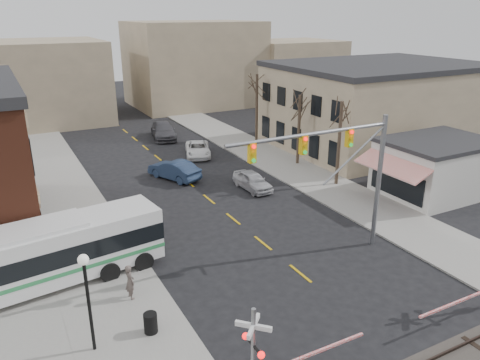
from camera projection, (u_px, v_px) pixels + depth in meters
name	position (u px, v px, depth m)	size (l,w,h in m)	color
ground	(323.00, 292.00, 23.69)	(160.00, 160.00, 0.00)	black
sidewalk_west	(65.00, 194.00, 36.09)	(5.00, 60.00, 0.12)	gray
sidewalk_east	(274.00, 160.00, 44.46)	(5.00, 60.00, 0.12)	gray
tan_building	(377.00, 104.00, 48.53)	(20.30, 15.30, 8.50)	gray
awning_shop	(436.00, 167.00, 35.79)	(9.74, 6.20, 4.30)	beige
tree_east_a	(339.00, 144.00, 37.08)	(0.28, 0.28, 6.75)	#382B21
tree_east_b	(299.00, 130.00, 42.27)	(0.28, 0.28, 6.30)	#382B21
tree_east_c	(257.00, 109.00, 48.85)	(0.28, 0.28, 7.20)	#382B21
transit_bus	(35.00, 257.00, 23.32)	(13.08, 4.48, 3.30)	silver
traffic_signal_mast	(343.00, 161.00, 25.41)	(10.09, 0.30, 8.00)	gray
rr_crossing_west	(264.00, 354.00, 16.58)	(5.60, 1.36, 4.00)	gray
street_lamp	(86.00, 283.00, 18.46)	(0.44, 0.44, 4.45)	black
trash_bin	(151.00, 323.00, 20.42)	(0.60, 0.60, 0.93)	black
car_a	(253.00, 181.00, 37.12)	(1.68, 4.17, 1.42)	#B2B2B7
car_b	(174.00, 170.00, 39.35)	(1.71, 4.91, 1.62)	#1C2B46
car_c	(198.00, 149.00, 45.64)	(2.27, 4.92, 1.37)	white
car_d	(163.00, 131.00, 51.99)	(2.39, 5.87, 1.70)	#444349
pedestrian_near	(130.00, 282.00, 22.72)	(0.66, 0.43, 1.80)	#594D47
pedestrian_far	(71.00, 260.00, 24.96)	(0.74, 0.58, 1.53)	#323054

